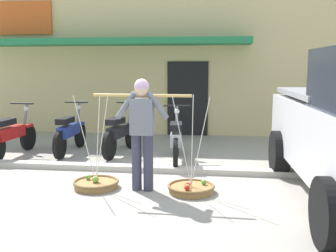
# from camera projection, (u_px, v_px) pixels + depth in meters

# --- Properties ---
(ground_plane) EXTENTS (90.00, 90.00, 0.00)m
(ground_plane) POSITION_uv_depth(u_px,v_px,m) (130.00, 182.00, 6.46)
(ground_plane) COLOR #9E998C
(sidewalk_curb) EXTENTS (20.00, 0.24, 0.10)m
(sidewalk_curb) POSITION_uv_depth(u_px,v_px,m) (139.00, 168.00, 7.14)
(sidewalk_curb) COLOR #BAB4A5
(sidewalk_curb) RESTS_ON ground
(fruit_vendor) EXTENTS (1.48, 0.22, 1.70)m
(fruit_vendor) POSITION_uv_depth(u_px,v_px,m) (142.00, 127.00, 5.90)
(fruit_vendor) COLOR #38384C
(fruit_vendor) RESTS_ON ground
(fruit_basket_left_side) EXTENTS (0.71, 0.71, 1.45)m
(fruit_basket_left_side) POSITION_uv_depth(u_px,v_px,m) (96.00, 183.00, 6.15)
(fruit_basket_left_side) COLOR #9E7542
(fruit_basket_left_side) RESTS_ON ground
(fruit_basket_right_side) EXTENTS (0.71, 0.71, 1.45)m
(fruit_basket_right_side) POSITION_uv_depth(u_px,v_px,m) (191.00, 188.00, 5.93)
(fruit_basket_right_side) COLOR #9E7542
(fruit_basket_right_side) RESTS_ON ground
(motorcycle_nearest_shop) EXTENTS (0.54, 1.82, 1.09)m
(motorcycle_nearest_shop) POSITION_uv_depth(u_px,v_px,m) (12.00, 135.00, 8.26)
(motorcycle_nearest_shop) COLOR black
(motorcycle_nearest_shop) RESTS_ON ground
(motorcycle_second_in_row) EXTENTS (0.54, 1.82, 1.09)m
(motorcycle_second_in_row) POSITION_uv_depth(u_px,v_px,m) (70.00, 132.00, 8.56)
(motorcycle_second_in_row) COLOR black
(motorcycle_second_in_row) RESTS_ON ground
(motorcycle_third_in_row) EXTENTS (0.54, 1.81, 1.09)m
(motorcycle_third_in_row) POSITION_uv_depth(u_px,v_px,m) (120.00, 133.00, 8.47)
(motorcycle_third_in_row) COLOR black
(motorcycle_third_in_row) RESTS_ON ground
(motorcycle_end_of_row) EXTENTS (0.54, 1.82, 1.09)m
(motorcycle_end_of_row) POSITION_uv_depth(u_px,v_px,m) (176.00, 139.00, 7.78)
(motorcycle_end_of_row) COLOR black
(motorcycle_end_of_row) RESTS_ON ground
(storefront_building) EXTENTS (13.00, 6.00, 4.20)m
(storefront_building) POSITION_uv_depth(u_px,v_px,m) (136.00, 59.00, 13.27)
(storefront_building) COLOR #DBC684
(storefront_building) RESTS_ON ground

